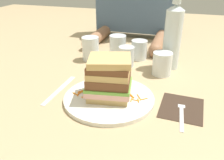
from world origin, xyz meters
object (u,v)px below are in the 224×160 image
(napkin_dark, at_px, (182,108))
(water_bottle, at_px, (173,36))
(sandwich, at_px, (109,78))
(knife, at_px, (58,90))
(empty_tumbler_2, at_px, (91,49))
(empty_tumbler_1, at_px, (127,57))
(empty_tumbler_0, at_px, (118,46))
(juice_glass, at_px, (162,65))
(fork, at_px, (182,111))
(empty_tumbler_3, at_px, (139,50))
(main_plate, at_px, (109,98))

(napkin_dark, height_order, water_bottle, water_bottle)
(sandwich, xyz_separation_m, water_bottle, (0.15, 0.31, 0.05))
(knife, relative_size, empty_tumbler_2, 2.03)
(water_bottle, bearing_deg, empty_tumbler_1, -166.50)
(knife, distance_m, empty_tumbler_0, 0.37)
(juice_glass, distance_m, empty_tumbler_0, 0.24)
(juice_glass, relative_size, empty_tumbler_0, 0.89)
(water_bottle, bearing_deg, empty_tumbler_2, -177.07)
(fork, height_order, empty_tumbler_3, empty_tumbler_3)
(napkin_dark, xyz_separation_m, fork, (0.00, -0.02, 0.00))
(main_plate, bearing_deg, knife, 178.08)
(fork, bearing_deg, napkin_dark, 92.38)
(sandwich, bearing_deg, fork, -0.89)
(main_plate, height_order, empty_tumbler_2, empty_tumbler_2)
(fork, distance_m, empty_tumbler_2, 0.48)
(juice_glass, bearing_deg, empty_tumbler_2, 168.77)
(sandwich, distance_m, empty_tumbler_1, 0.27)
(napkin_dark, height_order, empty_tumbler_0, empty_tumbler_0)
(juice_glass, height_order, water_bottle, water_bottle)
(main_plate, distance_m, sandwich, 0.07)
(fork, height_order, knife, fork)
(empty_tumbler_3, bearing_deg, knife, -118.35)
(fork, distance_m, empty_tumbler_0, 0.47)
(empty_tumbler_1, bearing_deg, fork, -50.83)
(juice_glass, distance_m, empty_tumbler_3, 0.17)
(empty_tumbler_1, relative_size, empty_tumbler_2, 0.81)
(main_plate, relative_size, knife, 1.34)
(sandwich, relative_size, napkin_dark, 1.02)
(main_plate, height_order, juice_glass, juice_glass)
(juice_glass, xyz_separation_m, empty_tumbler_1, (-0.14, 0.04, 0.00))
(fork, xyz_separation_m, empty_tumbler_2, (-0.38, 0.29, 0.04))
(knife, relative_size, empty_tumbler_3, 2.47)
(empty_tumbler_0, height_order, empty_tumbler_1, empty_tumbler_0)
(fork, bearing_deg, sandwich, 179.11)
(water_bottle, height_order, empty_tumbler_2, water_bottle)
(water_bottle, bearing_deg, empty_tumbler_0, 166.25)
(sandwich, height_order, napkin_dark, sandwich)
(empty_tumbler_0, bearing_deg, empty_tumbler_1, -55.07)
(knife, relative_size, empty_tumbler_0, 2.12)
(empty_tumbler_1, bearing_deg, knife, -121.81)
(water_bottle, bearing_deg, sandwich, -116.13)
(knife, xyz_separation_m, juice_glass, (0.30, 0.22, 0.04))
(empty_tumbler_0, distance_m, empty_tumbler_3, 0.09)
(sandwich, relative_size, empty_tumbler_1, 1.79)
(sandwich, height_order, empty_tumbler_0, sandwich)
(juice_glass, relative_size, water_bottle, 0.31)
(water_bottle, distance_m, empty_tumbler_3, 0.17)
(fork, xyz_separation_m, water_bottle, (-0.06, 0.31, 0.12))
(empty_tumbler_0, distance_m, empty_tumbler_2, 0.12)
(napkin_dark, bearing_deg, empty_tumbler_2, 144.72)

